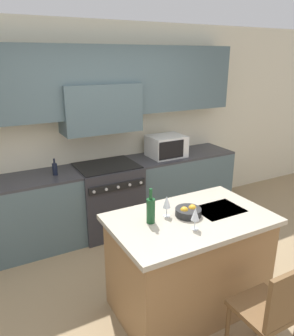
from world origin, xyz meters
TOP-DOWN VIEW (x-y plane):
  - ground_plane at (0.00, 0.00)m, footprint 10.00×10.00m
  - back_cabinetry at (0.00, 1.90)m, footprint 10.00×0.46m
  - back_counter at (-0.00, 1.66)m, footprint 3.86×0.62m
  - range_stove at (0.00, 1.63)m, footprint 0.80×0.70m
  - microwave at (0.91, 1.65)m, footprint 0.49×0.42m
  - kitchen_island at (0.11, -0.07)m, footprint 1.41×0.88m
  - island_chair at (0.26, -0.89)m, footprint 0.42×0.40m
  - wine_bottle at (-0.25, 0.02)m, footprint 0.07×0.07m
  - wine_glass_near at (0.01, -0.25)m, footprint 0.07×0.07m
  - wine_glass_far at (-0.07, 0.05)m, footprint 0.07×0.07m
  - fruit_bowl at (0.10, -0.03)m, footprint 0.23×0.23m
  - oil_bottle_on_counter at (-0.66, 1.63)m, footprint 0.06×0.06m

SIDE VIEW (x-z plane):
  - ground_plane at x=0.00m, z-range 0.00..0.00m
  - back_counter at x=0.00m, z-range 0.00..0.92m
  - range_stove at x=0.00m, z-range 0.00..0.94m
  - kitchen_island at x=0.11m, z-range 0.00..0.94m
  - island_chair at x=0.26m, z-range 0.07..0.99m
  - fruit_bowl at x=0.10m, z-range 0.93..1.02m
  - oil_bottle_on_counter at x=-0.66m, z-range 0.89..1.10m
  - wine_bottle at x=-0.25m, z-range 0.90..1.20m
  - wine_glass_near at x=0.01m, z-range 0.97..1.16m
  - wine_glass_far at x=-0.07m, z-range 0.97..1.16m
  - microwave at x=0.91m, z-range 0.92..1.22m
  - back_cabinetry at x=0.00m, z-range 0.26..2.96m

